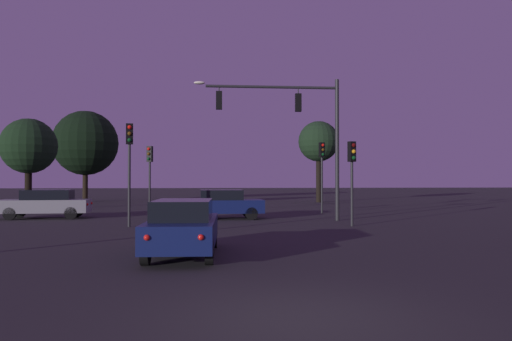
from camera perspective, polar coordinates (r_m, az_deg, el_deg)
ground_plane at (r=31.87m, az=-2.90°, el=-4.74°), size 168.00×168.00×0.00m
traffic_signal_mast_arm at (r=24.87m, az=4.68°, el=5.77°), size 7.28×0.37×7.11m
traffic_light_corner_left at (r=30.25m, az=7.63°, el=0.86°), size 0.36×0.38×4.31m
traffic_light_corner_right at (r=22.22m, az=11.04°, el=0.55°), size 0.37×0.39×3.75m
traffic_light_median at (r=22.23m, az=-14.41°, el=1.88°), size 0.34×0.37×4.51m
traffic_light_far_side at (r=28.69m, az=-12.19°, el=0.50°), size 0.36×0.38×3.96m
car_nearside_lane at (r=13.62m, az=-8.40°, el=-6.41°), size 1.92×4.66×1.52m
car_crossing_left at (r=28.39m, az=-23.13°, el=-3.52°), size 4.67×2.09×1.52m
car_crossing_right at (r=25.96m, az=-3.76°, el=-3.84°), size 4.17×2.01×1.52m
tree_behind_sign at (r=36.46m, az=-24.78°, el=2.54°), size 3.70×3.70×6.16m
tree_left_far at (r=48.36m, az=-19.09°, el=3.00°), size 5.96×5.96×8.40m
tree_center_horizon at (r=44.85m, az=7.24°, el=3.28°), size 3.65×3.65×7.31m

